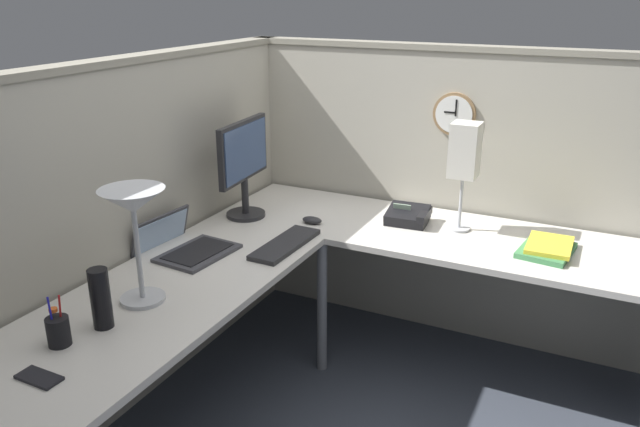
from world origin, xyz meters
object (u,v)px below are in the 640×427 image
(pen_cup, at_px, (58,331))
(wall_clock, at_px, (455,114))
(cell_phone, at_px, (39,378))
(office_phone, at_px, (409,216))
(computer_mouse, at_px, (312,220))
(laptop, at_px, (181,245))
(thermos_flask, at_px, (101,299))
(desk_lamp_paper, at_px, (465,153))
(desk_lamp_dome, at_px, (133,210))
(keyboard, at_px, (285,244))
(monitor, at_px, (244,162))
(book_stack, at_px, (548,248))

(pen_cup, xyz_separation_m, wall_clock, (1.90, -0.80, 0.46))
(cell_phone, height_order, office_phone, office_phone)
(computer_mouse, relative_size, office_phone, 0.48)
(pen_cup, bearing_deg, laptop, 9.04)
(laptop, bearing_deg, thermos_flask, -165.19)
(desk_lamp_paper, bearing_deg, desk_lamp_dome, 144.63)
(laptop, relative_size, computer_mouse, 3.93)
(cell_phone, relative_size, desk_lamp_paper, 0.27)
(desk_lamp_dome, bearing_deg, cell_phone, -173.64)
(laptop, xyz_separation_m, desk_lamp_paper, (0.81, -1.06, 0.36))
(laptop, xyz_separation_m, keyboard, (0.24, -0.40, -0.01))
(pen_cup, bearing_deg, cell_phone, -150.69)
(office_phone, bearing_deg, desk_lamp_dome, 152.34)
(monitor, bearing_deg, office_phone, -71.05)
(computer_mouse, height_order, desk_lamp_paper, desk_lamp_paper)
(laptop, height_order, cell_phone, laptop)
(laptop, height_order, book_stack, laptop)
(pen_cup, distance_m, office_phone, 1.74)
(monitor, xyz_separation_m, laptop, (-0.51, 0.02, -0.27))
(monitor, relative_size, cell_phone, 3.47)
(office_phone, height_order, book_stack, office_phone)
(office_phone, bearing_deg, laptop, 133.86)
(monitor, relative_size, desk_lamp_paper, 0.94)
(laptop, distance_m, desk_lamp_paper, 1.38)
(desk_lamp_dome, relative_size, wall_clock, 2.02)
(laptop, bearing_deg, desk_lamp_paper, -52.72)
(monitor, height_order, book_stack, monitor)
(desk_lamp_dome, relative_size, book_stack, 1.46)
(wall_clock, bearing_deg, desk_lamp_paper, -154.83)
(computer_mouse, xyz_separation_m, cell_phone, (-1.56, 0.15, -0.01))
(thermos_flask, distance_m, office_phone, 1.58)
(computer_mouse, relative_size, desk_lamp_dome, 0.23)
(computer_mouse, distance_m, desk_lamp_paper, 0.81)
(pen_cup, height_order, cell_phone, pen_cup)
(computer_mouse, bearing_deg, thermos_flask, 170.80)
(keyboard, relative_size, office_phone, 1.97)
(keyboard, bearing_deg, office_phone, -36.06)
(thermos_flask, bearing_deg, office_phone, -23.77)
(computer_mouse, height_order, wall_clock, wall_clock)
(desk_lamp_dome, xyz_separation_m, thermos_flask, (-0.21, -0.01, -0.25))
(computer_mouse, distance_m, thermos_flask, 1.25)
(cell_phone, bearing_deg, pen_cup, 30.07)
(pen_cup, distance_m, book_stack, 2.04)
(laptop, bearing_deg, monitor, -2.37)
(computer_mouse, bearing_deg, laptop, 146.46)
(laptop, height_order, keyboard, laptop)
(book_stack, distance_m, desk_lamp_paper, 0.57)
(cell_phone, bearing_deg, computer_mouse, -4.71)
(keyboard, height_order, office_phone, office_phone)
(desk_lamp_dome, distance_m, book_stack, 1.79)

